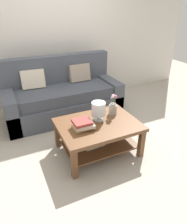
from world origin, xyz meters
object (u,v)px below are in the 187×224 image
object	(u,v)px
coffee_table	(98,131)
flower_pitcher	(113,107)
glass_hurricane_vase	(99,109)
couch	(62,96)
book_stack_main	(83,124)

from	to	relation	value
coffee_table	flower_pitcher	distance (m)	0.42
glass_hurricane_vase	flower_pitcher	distance (m)	0.28
flower_pitcher	couch	bearing A→B (deg)	109.56
coffee_table	glass_hurricane_vase	bearing A→B (deg)	58.34
couch	flower_pitcher	world-z (taller)	couch
book_stack_main	glass_hurricane_vase	distance (m)	0.32
couch	flower_pitcher	xyz separation A→B (m)	(0.41, -1.16, 0.21)
coffee_table	glass_hurricane_vase	world-z (taller)	glass_hurricane_vase
coffee_table	book_stack_main	size ratio (longest dim) A/B	3.82
coffee_table	flower_pitcher	xyz separation A→B (m)	(0.31, 0.15, 0.24)
couch	book_stack_main	xyz separation A→B (m)	(-0.13, -1.33, 0.15)
coffee_table	flower_pitcher	size ratio (longest dim) A/B	3.44
book_stack_main	couch	bearing A→B (deg)	84.38
book_stack_main	flower_pitcher	bearing A→B (deg)	18.00
flower_pitcher	coffee_table	bearing A→B (deg)	-154.89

